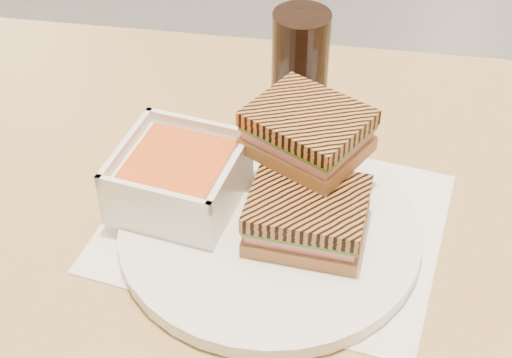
% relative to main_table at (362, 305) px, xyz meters
% --- Properties ---
extents(main_table, '(1.26, 0.80, 0.75)m').
position_rel_main_table_xyz_m(main_table, '(0.00, 0.00, 0.00)').
color(main_table, '#9E7F4C').
rests_on(main_table, ground).
extents(tray_liner, '(0.35, 0.28, 0.00)m').
position_rel_main_table_xyz_m(tray_liner, '(-0.10, -0.01, 0.11)').
color(tray_liner, white).
rests_on(tray_liner, main_table).
extents(plate, '(0.30, 0.30, 0.02)m').
position_rel_main_table_xyz_m(plate, '(-0.10, -0.03, 0.12)').
color(plate, white).
rests_on(plate, tray_liner).
extents(soup_bowl, '(0.13, 0.13, 0.06)m').
position_rel_main_table_xyz_m(soup_bowl, '(-0.20, -0.02, 0.16)').
color(soup_bowl, white).
rests_on(soup_bowl, plate).
extents(panini_lower, '(0.11, 0.09, 0.05)m').
position_rel_main_table_xyz_m(panini_lower, '(-0.06, -0.03, 0.16)').
color(panini_lower, '#9F693D').
rests_on(panini_lower, plate).
extents(panini_upper, '(0.14, 0.13, 0.05)m').
position_rel_main_table_xyz_m(panini_upper, '(-0.08, 0.03, 0.21)').
color(panini_upper, '#9F693D').
rests_on(panini_upper, panini_lower).
extents(cola_glass, '(0.06, 0.06, 0.14)m').
position_rel_main_table_xyz_m(cola_glass, '(-0.11, 0.17, 0.18)').
color(cola_glass, black).
rests_on(cola_glass, main_table).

